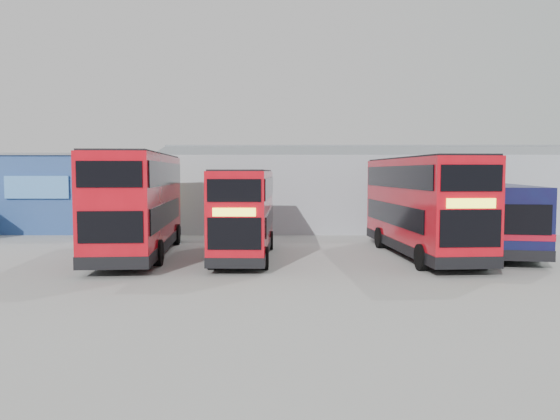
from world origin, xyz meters
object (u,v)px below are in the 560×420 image
(maintenance_shed, at_px, (375,190))
(double_decker_left, at_px, (138,205))
(office_block, at_px, (63,192))
(double_decker_centre, at_px, (245,214))
(single_decker_blue, at_px, (488,217))
(double_decker_right, at_px, (422,207))

(maintenance_shed, relative_size, double_decker_left, 2.65)
(office_block, bearing_deg, double_decker_left, -55.74)
(double_decker_centre, relative_size, single_decker_blue, 0.77)
(double_decker_centre, bearing_deg, double_decker_left, 177.37)
(double_decker_left, bearing_deg, single_decker_blue, -176.95)
(double_decker_left, xyz_separation_m, double_decker_centre, (4.99, -0.32, -0.38))
(double_decker_centre, distance_m, double_decker_right, 8.27)
(office_block, height_order, double_decker_centre, office_block)
(office_block, height_order, double_decker_left, office_block)
(single_decker_blue, bearing_deg, double_decker_centre, 21.82)
(maintenance_shed, height_order, single_decker_blue, maintenance_shed)
(office_block, relative_size, maintenance_shed, 0.40)
(office_block, bearing_deg, double_decker_centre, -43.40)
(office_block, relative_size, double_decker_left, 1.07)
(double_decker_left, bearing_deg, double_decker_centre, 172.00)
(double_decker_centre, relative_size, double_decker_right, 0.87)
(double_decker_centre, bearing_deg, maintenance_shed, 60.69)
(maintenance_shed, xyz_separation_m, double_decker_left, (-13.60, -14.35, -0.22))
(double_decker_left, xyz_separation_m, single_decker_blue, (17.25, 2.22, -0.74))
(double_decker_left, xyz_separation_m, double_decker_right, (13.25, -0.03, -0.09))
(office_block, relative_size, double_decker_right, 1.11)
(office_block, relative_size, single_decker_blue, 0.98)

